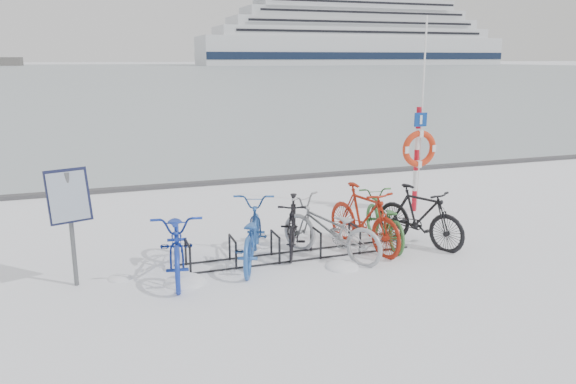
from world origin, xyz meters
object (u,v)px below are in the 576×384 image
Objects in this scene: info_board at (69,203)px; lifebuoy_station at (419,149)px; bike_rack at (296,247)px; cruise_ferry at (353,36)px.

lifebuoy_station is at bearing -2.51° from info_board.
bike_rack is 0.03× the size of cruise_ferry.
info_board is at bearing -164.22° from lifebuoy_station.
cruise_ferry is (108.00, 230.17, 11.36)m from lifebuoy_station.
info_board is at bearing -116.33° from cruise_ferry.
bike_rack is 0.98× the size of lifebuoy_station.
cruise_ferry is (114.89, 232.12, 11.47)m from info_board.
info_board is 0.01× the size of cruise_ferry.
lifebuoy_station is (6.89, 1.95, 0.12)m from info_board.
cruise_ferry is at bearing 45.38° from info_board.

